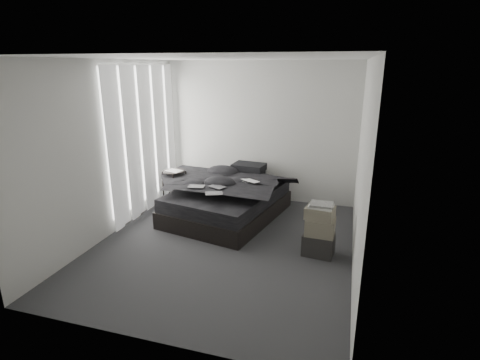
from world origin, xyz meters
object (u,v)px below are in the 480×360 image
(side_stand, at_px, (175,190))
(box_lower, at_px, (318,244))
(laptop, at_px, (248,177))
(bed, at_px, (227,209))

(side_stand, bearing_deg, box_lower, -20.95)
(box_lower, bearing_deg, laptop, 144.43)
(bed, height_order, laptop, laptop)
(side_stand, bearing_deg, bed, -5.15)
(laptop, relative_size, box_lower, 0.80)
(laptop, xyz_separation_m, box_lower, (1.26, -0.90, -0.60))
(side_stand, height_order, box_lower, side_stand)
(laptop, bearing_deg, side_stand, -155.16)
(bed, distance_m, side_stand, 1.05)
(bed, bearing_deg, side_stand, -173.41)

